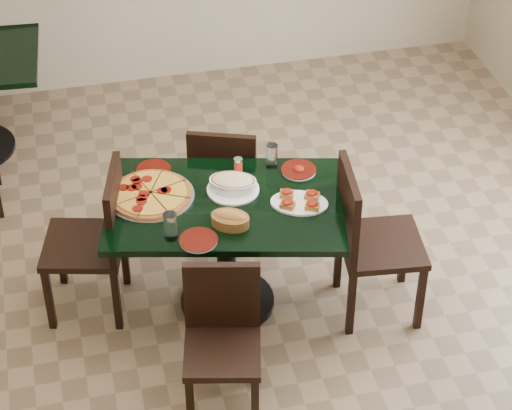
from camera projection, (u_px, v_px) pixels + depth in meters
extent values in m
plane|color=brown|center=(248.00, 310.00, 5.84)|extent=(5.50, 5.50, 0.00)
cube|color=black|center=(225.00, 205.00, 5.45)|extent=(1.44, 1.10, 0.04)
cylinder|color=black|center=(226.00, 257.00, 5.68)|extent=(0.11, 0.11, 0.71)
cylinder|color=black|center=(227.00, 300.00, 5.89)|extent=(0.55, 0.55, 0.03)
cube|color=black|center=(227.00, 180.00, 6.16)|extent=(0.52, 0.52, 0.04)
cube|color=black|center=(222.00, 166.00, 5.87)|extent=(0.40, 0.18, 0.44)
cube|color=black|center=(258.00, 193.00, 6.41)|extent=(0.05, 0.05, 0.40)
cube|color=black|center=(251.00, 226.00, 6.14)|extent=(0.05, 0.05, 0.40)
cube|color=black|center=(205.00, 189.00, 6.44)|extent=(0.05, 0.05, 0.40)
cube|color=black|center=(196.00, 222.00, 6.17)|extent=(0.05, 0.05, 0.40)
cube|color=black|center=(222.00, 352.00, 5.04)|extent=(0.46, 0.46, 0.04)
cube|color=black|center=(222.00, 295.00, 5.03)|extent=(0.39, 0.12, 0.42)
cube|color=black|center=(190.00, 404.00, 5.04)|extent=(0.05, 0.05, 0.38)
cube|color=black|center=(193.00, 357.00, 5.29)|extent=(0.05, 0.05, 0.38)
cube|color=black|center=(255.00, 404.00, 5.04)|extent=(0.05, 0.05, 0.38)
cube|color=black|center=(255.00, 356.00, 5.30)|extent=(0.05, 0.05, 0.38)
cube|color=black|center=(382.00, 245.00, 5.58)|extent=(0.50, 0.50, 0.04)
cube|color=black|center=(348.00, 211.00, 5.40)|extent=(0.09, 0.46, 0.49)
cube|color=black|center=(420.00, 298.00, 5.60)|extent=(0.04, 0.04, 0.45)
cube|color=black|center=(351.00, 304.00, 5.56)|extent=(0.04, 0.04, 0.45)
cube|color=black|center=(404.00, 252.00, 5.91)|extent=(0.04, 0.04, 0.45)
cube|color=black|center=(338.00, 257.00, 5.87)|extent=(0.04, 0.04, 0.45)
cube|color=black|center=(83.00, 245.00, 5.60)|extent=(0.53, 0.53, 0.04)
cube|color=black|center=(115.00, 210.00, 5.44)|extent=(0.15, 0.44, 0.47)
cube|color=black|center=(60.00, 255.00, 5.90)|extent=(0.05, 0.05, 0.43)
cube|color=black|center=(125.00, 255.00, 5.90)|extent=(0.05, 0.05, 0.43)
cube|color=black|center=(49.00, 299.00, 5.60)|extent=(0.05, 0.05, 0.43)
cube|color=black|center=(117.00, 300.00, 5.60)|extent=(0.05, 0.05, 0.43)
cylinder|color=silver|center=(151.00, 196.00, 5.47)|extent=(0.48, 0.48, 0.01)
cylinder|color=brown|center=(151.00, 194.00, 5.46)|extent=(0.45, 0.45, 0.02)
cylinder|color=gold|center=(151.00, 193.00, 5.45)|extent=(0.40, 0.40, 0.01)
cylinder|color=white|center=(233.00, 190.00, 5.51)|extent=(0.29, 0.29, 0.01)
ellipsoid|color=beige|center=(233.00, 180.00, 5.47)|extent=(0.27, 0.22, 0.04)
ellipsoid|color=#B96F33|center=(230.00, 217.00, 5.24)|extent=(0.20, 0.16, 0.07)
cylinder|color=white|center=(199.00, 241.00, 5.17)|extent=(0.20, 0.20, 0.01)
cylinder|color=#3D0904|center=(199.00, 239.00, 5.16)|extent=(0.20, 0.20, 0.00)
cylinder|color=white|center=(299.00, 170.00, 5.65)|extent=(0.20, 0.20, 0.01)
cylinder|color=#3D0904|center=(299.00, 169.00, 5.65)|extent=(0.20, 0.20, 0.00)
ellipsoid|color=#951807|center=(299.00, 169.00, 5.65)|extent=(0.06, 0.06, 0.03)
cylinder|color=white|center=(154.00, 170.00, 5.66)|extent=(0.19, 0.19, 0.01)
cylinder|color=#3D0904|center=(154.00, 169.00, 5.65)|extent=(0.20, 0.20, 0.00)
cube|color=white|center=(197.00, 240.00, 5.17)|extent=(0.17, 0.17, 0.00)
cube|color=silver|center=(200.00, 239.00, 5.17)|extent=(0.06, 0.12, 0.00)
cylinder|color=silver|center=(272.00, 156.00, 5.65)|extent=(0.07, 0.07, 0.14)
cylinder|color=silver|center=(170.00, 226.00, 5.15)|extent=(0.07, 0.07, 0.16)
cylinder|color=red|center=(238.00, 166.00, 5.63)|extent=(0.05, 0.05, 0.08)
cylinder|color=silver|center=(238.00, 160.00, 5.61)|extent=(0.05, 0.05, 0.01)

